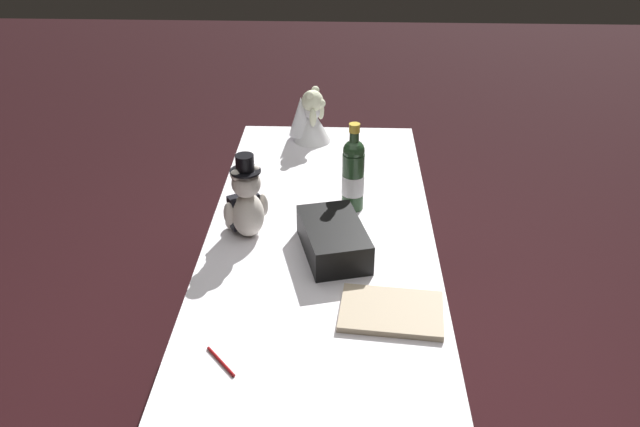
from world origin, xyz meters
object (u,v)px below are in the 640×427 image
at_px(teddy_bear_bride, 309,118).
at_px(guestbook, 391,311).
at_px(teddy_bear_groom, 246,204).
at_px(gift_case_black, 333,239).
at_px(champagne_bottle, 353,174).
at_px(signing_pen, 220,360).

distance_m(teddy_bear_bride, guestbook, 1.26).
bearing_deg(teddy_bear_groom, gift_case_black, -109.71).
relative_size(champagne_bottle, guestbook, 1.13).
distance_m(signing_pen, guestbook, 0.51).
xyz_separation_m(teddy_bear_groom, gift_case_black, (-0.11, -0.30, -0.07)).
xyz_separation_m(teddy_bear_bride, signing_pen, (-1.44, 0.16, -0.10)).
xyz_separation_m(signing_pen, gift_case_black, (0.53, -0.29, 0.05)).
bearing_deg(signing_pen, gift_case_black, -28.44).
bearing_deg(gift_case_black, champagne_bottle, -11.99).
distance_m(teddy_bear_groom, signing_pen, 0.65).
height_order(teddy_bear_bride, champagne_bottle, champagne_bottle).
bearing_deg(champagne_bottle, teddy_bear_groom, 117.99).
distance_m(teddy_bear_groom, gift_case_black, 0.32).
bearing_deg(guestbook, signing_pen, 120.69).
bearing_deg(champagne_bottle, guestbook, -169.74).
relative_size(teddy_bear_groom, guestbook, 1.02).
xyz_separation_m(gift_case_black, guestbook, (-0.31, -0.17, -0.04)).
bearing_deg(signing_pen, guestbook, -65.00).
bearing_deg(gift_case_black, teddy_bear_groom, 70.29).
bearing_deg(guestbook, teddy_bear_groom, 54.03).
bearing_deg(teddy_bear_groom, guestbook, -131.66).
height_order(teddy_bear_groom, signing_pen, teddy_bear_groom).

